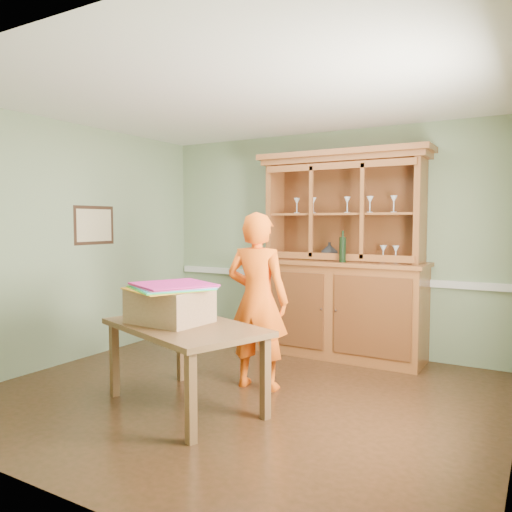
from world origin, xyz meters
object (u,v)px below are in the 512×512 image
Objects in this scene: dining_table at (185,334)px; cardboard_box at (170,306)px; china_hutch at (340,285)px; person at (257,301)px.

cardboard_box is at bearing -161.56° from dining_table.
china_hutch reaches higher than cardboard_box.
dining_table is 0.83m from person.
person reaches higher than cardboard_box.
dining_table is 0.98× the size of person.
china_hutch is at bearing 72.30° from cardboard_box.
person is (-0.26, -1.49, -0.00)m from china_hutch.
cardboard_box is at bearing -107.70° from china_hutch.
person is (0.28, 0.75, 0.21)m from dining_table.
cardboard_box is 0.87m from person.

